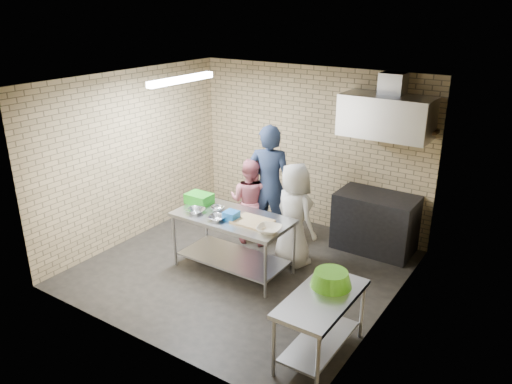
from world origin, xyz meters
TOP-DOWN VIEW (x-y plane):
  - floor at (0.00, 0.00)m, footprint 4.20×4.20m
  - ceiling at (0.00, 0.00)m, footprint 4.20×4.20m
  - back_wall at (0.00, 2.00)m, footprint 4.20×0.06m
  - front_wall at (0.00, -2.00)m, footprint 4.20×0.06m
  - left_wall at (-2.10, 0.00)m, footprint 0.06×4.00m
  - right_wall at (2.10, 0.00)m, footprint 0.06×4.00m
  - prep_table at (-0.10, -0.09)m, footprint 1.67×0.84m
  - side_counter at (1.80, -1.10)m, footprint 0.60×1.20m
  - stove at (1.35, 1.65)m, footprint 1.20×0.70m
  - range_hood at (1.35, 1.70)m, footprint 1.30×0.60m
  - hood_duct at (1.35, 1.85)m, footprint 0.35×0.30m
  - wall_shelf at (1.65, 1.89)m, footprint 0.80×0.20m
  - fluorescent_fixture at (-1.00, 0.00)m, footprint 0.10×1.25m
  - green_crate at (-0.80, 0.03)m, footprint 0.37×0.28m
  - blue_tub at (-0.05, -0.19)m, footprint 0.19×0.19m
  - cutting_board at (0.25, -0.11)m, footprint 0.51×0.39m
  - mixing_bowl_a at (-0.60, -0.29)m, footprint 0.30×0.30m
  - mixing_bowl_b at (-0.40, -0.04)m, footprint 0.23×0.23m
  - mixing_bowl_c at (-0.20, -0.31)m, footprint 0.28×0.28m
  - ceramic_bowl at (0.60, -0.24)m, footprint 0.37×0.37m
  - green_basin at (1.78, -0.85)m, footprint 0.46×0.46m
  - bottle_red at (1.40, 1.89)m, footprint 0.07×0.07m
  - bottle_green at (1.80, 1.89)m, footprint 0.06×0.06m
  - man_navy at (-0.15, 0.94)m, footprint 0.83×0.69m
  - woman_pink at (-0.42, 0.81)m, footprint 0.76×0.64m
  - woman_white at (0.52, 0.57)m, footprint 0.88×0.74m

SIDE VIEW (x-z plane):
  - floor at x=0.00m, z-range 0.00..0.00m
  - side_counter at x=1.80m, z-range 0.00..0.75m
  - prep_table at x=-0.10m, z-range 0.00..0.84m
  - stove at x=1.35m, z-range 0.00..0.90m
  - woman_pink at x=-0.42m, z-range 0.00..1.39m
  - woman_white at x=0.52m, z-range 0.00..1.54m
  - green_basin at x=1.78m, z-range 0.75..0.92m
  - cutting_board at x=0.25m, z-range 0.84..0.86m
  - mixing_bowl_c at x=-0.20m, z-range 0.84..0.89m
  - mixing_bowl_b at x=-0.40m, z-range 0.84..0.90m
  - mixing_bowl_a at x=-0.60m, z-range 0.84..0.90m
  - ceramic_bowl at x=0.60m, z-range 0.84..0.91m
  - blue_tub at x=-0.05m, z-range 0.84..0.96m
  - green_crate at x=-0.80m, z-range 0.84..0.98m
  - man_navy at x=-0.15m, z-range 0.00..1.94m
  - back_wall at x=0.00m, z-range 0.00..2.70m
  - front_wall at x=0.00m, z-range 0.00..2.70m
  - left_wall at x=-2.10m, z-range 0.00..2.70m
  - right_wall at x=2.10m, z-range 0.00..2.70m
  - wall_shelf at x=1.65m, z-range 1.90..1.94m
  - bottle_green at x=1.80m, z-range 1.94..2.09m
  - bottle_red at x=1.40m, z-range 1.94..2.12m
  - range_hood at x=1.35m, z-range 1.80..2.40m
  - hood_duct at x=1.35m, z-range 2.40..2.70m
  - fluorescent_fixture at x=-1.00m, z-range 2.60..2.68m
  - ceiling at x=0.00m, z-range 2.70..2.70m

